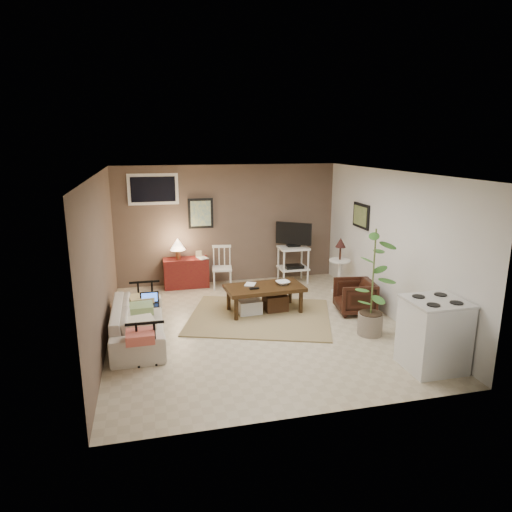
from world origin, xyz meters
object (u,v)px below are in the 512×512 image
object	(u,v)px
red_console	(185,270)
tv_stand	(293,251)
side_table	(340,259)
sofa	(138,316)
coffee_table	(264,297)
stove	(434,334)
armchair	(355,295)
spindle_chair	(222,268)
potted_plant	(373,279)

from	to	relation	value
red_console	tv_stand	distance (m)	2.23
side_table	sofa	bearing A→B (deg)	-160.24
coffee_table	stove	bearing A→B (deg)	-56.34
tv_stand	armchair	distance (m)	2.00
tv_stand	stove	world-z (taller)	tv_stand
spindle_chair	armchair	world-z (taller)	spindle_chair
red_console	spindle_chair	world-z (taller)	red_console
spindle_chair	sofa	bearing A→B (deg)	-126.50
coffee_table	side_table	distance (m)	1.87
side_table	potted_plant	world-z (taller)	potted_plant
sofa	coffee_table	bearing A→B (deg)	-72.93
stove	coffee_table	bearing A→B (deg)	123.66
red_console	tv_stand	xyz separation A→B (m)	(2.20, -0.19, 0.31)
sofa	spindle_chair	distance (m)	2.69
side_table	armchair	world-z (taller)	side_table
sofa	armchair	bearing A→B (deg)	-85.71
side_table	tv_stand	bearing A→B (deg)	128.36
tv_stand	armchair	world-z (taller)	tv_stand
coffee_table	sofa	size ratio (longest dim) A/B	0.73
armchair	stove	distance (m)	2.05
coffee_table	tv_stand	world-z (taller)	tv_stand
coffee_table	red_console	size ratio (longest dim) A/B	1.33
stove	sofa	bearing A→B (deg)	154.17
stove	spindle_chair	bearing A→B (deg)	117.75
armchair	spindle_chair	bearing A→B (deg)	-125.97
armchair	potted_plant	size ratio (longest dim) A/B	0.38
sofa	tv_stand	bearing A→B (deg)	-54.77
red_console	tv_stand	bearing A→B (deg)	-4.84
stove	side_table	bearing A→B (deg)	88.64
armchair	potted_plant	world-z (taller)	potted_plant
side_table	stove	world-z (taller)	side_table
tv_stand	spindle_chair	bearing A→B (deg)	-179.31
spindle_chair	tv_stand	size ratio (longest dim) A/B	0.67
sofa	potted_plant	world-z (taller)	potted_plant
coffee_table	sofa	world-z (taller)	sofa
side_table	armchair	size ratio (longest dim) A/B	1.72
red_console	armchair	bearing A→B (deg)	-38.13
coffee_table	sofa	bearing A→B (deg)	-162.93
spindle_chair	side_table	world-z (taller)	side_table
potted_plant	stove	world-z (taller)	potted_plant
coffee_table	tv_stand	bearing A→B (deg)	56.57
coffee_table	side_table	world-z (taller)	side_table
coffee_table	red_console	distance (m)	2.09
side_table	potted_plant	bearing A→B (deg)	-100.01
coffee_table	potted_plant	size ratio (longest dim) A/B	0.82
red_console	stove	world-z (taller)	red_console
side_table	potted_plant	distance (m)	2.02
tv_stand	potted_plant	distance (m)	2.83
coffee_table	potted_plant	xyz separation A→B (m)	(1.33, -1.26, 0.60)
coffee_table	armchair	distance (m)	1.54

